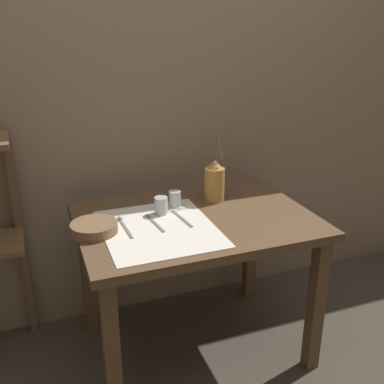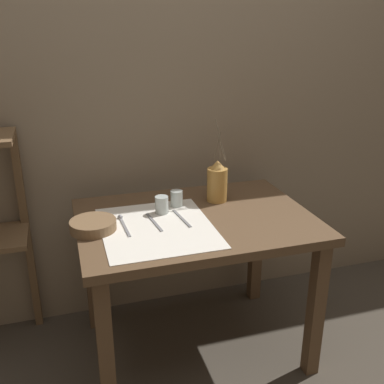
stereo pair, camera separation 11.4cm
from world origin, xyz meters
name	(u,v)px [view 2 (the right image)]	position (x,y,z in m)	size (l,w,h in m)	color
ground_plane	(195,345)	(0.00, 0.00, 0.00)	(12.00, 12.00, 0.00)	#473F35
stone_wall_back	(167,90)	(0.00, 0.49, 1.20)	(7.00, 0.06, 2.40)	gray
wooden_table	(195,238)	(0.00, 0.00, 0.60)	(1.04, 0.75, 0.71)	brown
linen_cloth	(157,227)	(-0.19, -0.06, 0.71)	(0.46, 0.54, 0.00)	white
pitcher_with_flowers	(217,182)	(0.16, 0.16, 0.80)	(0.10, 0.10, 0.40)	#B7843D
wooden_bowl	(93,225)	(-0.45, -0.01, 0.73)	(0.19, 0.19, 0.05)	brown
glass_tumbler_near	(162,205)	(-0.13, 0.08, 0.75)	(0.06, 0.06, 0.08)	#B7C1BC
glass_tumbler_far	(177,198)	(-0.05, 0.14, 0.75)	(0.06, 0.06, 0.07)	#B7C1BC
spoon_outer	(122,221)	(-0.32, 0.03, 0.71)	(0.03, 0.21, 0.02)	gray
fork_outer	(154,222)	(-0.19, -0.01, 0.71)	(0.03, 0.20, 0.00)	gray
fork_inner	(182,218)	(-0.07, -0.01, 0.71)	(0.03, 0.20, 0.00)	gray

